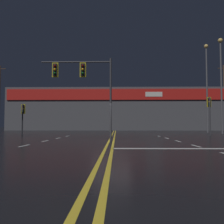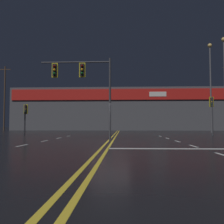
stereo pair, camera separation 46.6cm
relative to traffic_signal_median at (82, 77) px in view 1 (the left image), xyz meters
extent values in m
plane|color=black|center=(1.97, -0.59, -4.23)|extent=(200.00, 200.00, 0.00)
cube|color=gold|center=(1.82, -0.59, -4.23)|extent=(0.12, 60.00, 0.01)
cube|color=gold|center=(2.12, -0.59, -4.23)|extent=(0.12, 60.00, 0.01)
cube|color=silver|center=(-2.27, -4.19, -4.23)|extent=(0.12, 1.40, 0.01)
cube|color=silver|center=(-2.27, -0.59, -4.23)|extent=(0.12, 1.40, 0.01)
cube|color=silver|center=(-2.27, 3.01, -4.23)|extent=(0.12, 1.40, 0.01)
cube|color=silver|center=(-2.27, 6.61, -4.23)|extent=(0.12, 1.40, 0.01)
cube|color=silver|center=(6.22, -4.19, -4.23)|extent=(0.12, 1.40, 0.01)
cube|color=silver|center=(6.22, -0.59, -4.23)|extent=(0.12, 1.40, 0.01)
cube|color=silver|center=(6.22, 3.01, -4.23)|extent=(0.12, 1.40, 0.01)
cube|color=silver|center=(6.22, 6.61, -4.23)|extent=(0.12, 1.40, 0.01)
cube|color=silver|center=(6.22, -5.59, -4.23)|extent=(8.15, 0.40, 0.01)
cylinder|color=#38383D|center=(1.92, 0.01, -1.46)|extent=(0.14, 0.14, 5.54)
cylinder|color=#38383D|center=(-0.42, 0.01, 1.05)|extent=(4.69, 0.10, 0.10)
cube|color=black|center=(0.05, 0.01, 0.51)|extent=(0.28, 0.24, 0.84)
cube|color=gold|center=(0.05, 0.01, 0.51)|extent=(0.42, 0.08, 0.99)
sphere|color=#500705|center=(0.05, -0.15, 0.77)|extent=(0.17, 0.17, 0.17)
sphere|color=orange|center=(0.05, -0.15, 0.51)|extent=(0.17, 0.17, 0.17)
sphere|color=#084513|center=(0.05, -0.15, 0.26)|extent=(0.17, 0.17, 0.17)
cube|color=black|center=(-1.83, 0.01, 0.51)|extent=(0.28, 0.24, 0.84)
cube|color=gold|center=(-1.83, 0.01, 0.51)|extent=(0.42, 0.08, 0.99)
sphere|color=#500705|center=(-1.83, -0.15, 0.77)|extent=(0.17, 0.17, 0.17)
sphere|color=orange|center=(-1.83, -0.15, 0.51)|extent=(0.17, 0.17, 0.17)
sphere|color=#084513|center=(-1.83, -0.15, 0.26)|extent=(0.17, 0.17, 0.17)
cylinder|color=#38383D|center=(11.49, 8.07, -2.34)|extent=(0.13, 0.13, 3.78)
cube|color=black|center=(11.49, 8.25, -0.93)|extent=(0.28, 0.24, 0.84)
cube|color=gold|center=(11.49, 8.25, -0.93)|extent=(0.42, 0.08, 0.99)
sphere|color=#500705|center=(11.49, 8.09, -0.67)|extent=(0.17, 0.17, 0.17)
sphere|color=orange|center=(11.49, 8.09, -0.93)|extent=(0.17, 0.17, 0.17)
sphere|color=#084513|center=(11.49, 8.09, -1.18)|extent=(0.17, 0.17, 0.17)
cylinder|color=#38383D|center=(-7.34, 8.77, -2.65)|extent=(0.13, 0.13, 3.16)
cube|color=black|center=(-7.34, 8.95, -1.54)|extent=(0.28, 0.24, 0.84)
cube|color=gold|center=(-7.34, 8.95, -1.54)|extent=(0.42, 0.08, 0.99)
sphere|color=#500705|center=(-7.34, 8.79, -1.29)|extent=(0.17, 0.17, 0.17)
sphere|color=orange|center=(-7.34, 8.79, -1.54)|extent=(0.17, 0.17, 0.17)
sphere|color=#084513|center=(-7.34, 8.79, -1.80)|extent=(0.17, 0.17, 0.17)
cylinder|color=#59595E|center=(14.84, 13.22, 1.29)|extent=(0.20, 0.20, 11.05)
sphere|color=#F4C666|center=(14.84, 13.22, 6.99)|extent=(0.56, 0.56, 0.56)
cylinder|color=#59595E|center=(14.68, 17.49, 1.63)|extent=(0.20, 0.20, 11.72)
sphere|color=#F4C666|center=(14.68, 17.49, 7.66)|extent=(0.56, 0.56, 0.56)
cube|color=#4C4C51|center=(1.97, 35.67, -0.07)|extent=(42.27, 10.00, 8.32)
cube|color=red|center=(1.97, 30.57, 2.63)|extent=(41.42, 0.20, 2.08)
cube|color=white|center=(9.37, 30.52, 2.63)|extent=(3.20, 0.16, 0.90)
cube|color=#4C3828|center=(-20.32, 30.91, 7.72)|extent=(2.20, 0.12, 0.12)
cylinder|color=#4C3828|center=(22.78, 30.91, 2.01)|extent=(0.26, 0.26, 12.49)
cube|color=#4C3828|center=(22.78, 30.91, 7.66)|extent=(2.20, 0.12, 0.12)
camera|label=1|loc=(2.32, -16.58, -3.21)|focal=40.00mm
camera|label=2|loc=(2.79, -16.56, -3.21)|focal=40.00mm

